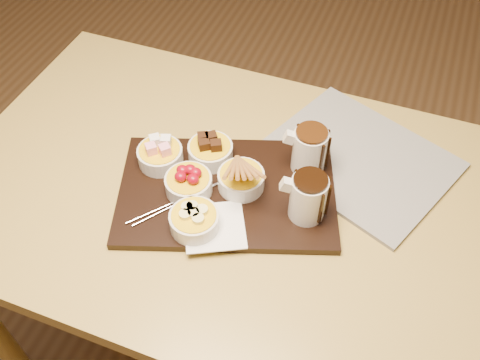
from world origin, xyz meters
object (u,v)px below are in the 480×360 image
(dining_table, at_px, (223,213))
(pitcher_dark_chocolate, at_px, (308,198))
(pitcher_milk_chocolate, at_px, (309,151))
(newspaper, at_px, (358,159))
(serving_board, at_px, (227,192))
(bowl_strawberries, at_px, (189,184))

(dining_table, bearing_deg, pitcher_dark_chocolate, -6.08)
(pitcher_milk_chocolate, height_order, newspaper, pitcher_milk_chocolate)
(serving_board, bearing_deg, bowl_strawberries, -176.42)
(dining_table, distance_m, pitcher_milk_chocolate, 0.26)
(serving_board, relative_size, bowl_strawberries, 4.60)
(dining_table, height_order, serving_board, serving_board)
(dining_table, xyz_separation_m, newspaper, (0.26, 0.18, 0.10))
(bowl_strawberries, height_order, pitcher_dark_chocolate, pitcher_dark_chocolate)
(bowl_strawberries, bearing_deg, newspaper, 36.04)
(dining_table, xyz_separation_m, bowl_strawberries, (-0.06, -0.05, 0.14))
(bowl_strawberries, relative_size, pitcher_milk_chocolate, 0.99)
(bowl_strawberries, xyz_separation_m, newspaper, (0.32, 0.23, -0.03))
(bowl_strawberries, height_order, pitcher_milk_chocolate, pitcher_milk_chocolate)
(serving_board, distance_m, pitcher_dark_chocolate, 0.19)
(pitcher_dark_chocolate, bearing_deg, serving_board, 160.02)
(dining_table, height_order, pitcher_dark_chocolate, pitcher_dark_chocolate)
(dining_table, relative_size, pitcher_dark_chocolate, 11.83)
(pitcher_dark_chocolate, bearing_deg, bowl_strawberries, 167.35)
(bowl_strawberries, distance_m, pitcher_milk_chocolate, 0.27)
(bowl_strawberries, xyz_separation_m, pitcher_dark_chocolate, (0.25, 0.03, 0.03))
(dining_table, relative_size, pitcher_milk_chocolate, 11.83)
(serving_board, distance_m, pitcher_milk_chocolate, 0.20)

